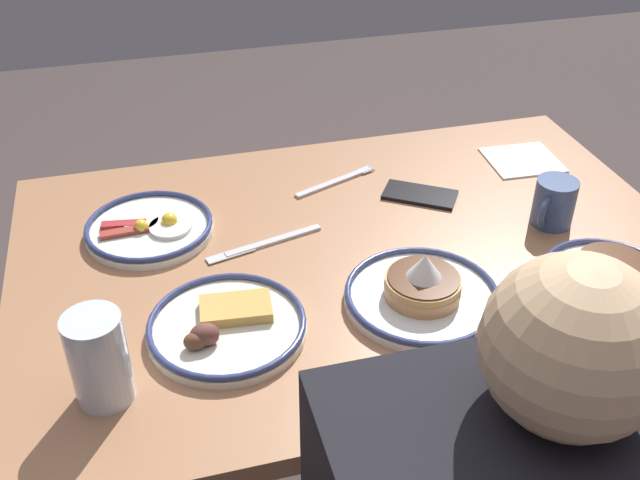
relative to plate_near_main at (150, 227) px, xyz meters
The scene contains 11 objects.
dining_table 0.40m from the plate_near_main, 156.99° to the left, with size 1.22×0.84×0.72m.
plate_near_main is the anchor object (origin of this frame).
plate_center_pancakes 0.52m from the plate_near_main, 142.38° to the left, with size 0.26×0.26×0.10m.
plate_far_companion 0.32m from the plate_near_main, 106.86° to the left, with size 0.25×0.25×0.05m.
plate_far_side 0.82m from the plate_near_main, 153.63° to the left, with size 0.23×0.23×0.05m.
coffee_mug 0.76m from the plate_near_main, 167.49° to the left, with size 0.10×0.09×0.09m.
drinking_glass 0.41m from the plate_near_main, 77.27° to the left, with size 0.08×0.08×0.14m.
cell_phone 0.53m from the plate_near_main, behind, with size 0.14×0.07×0.01m, color black.
paper_napkin 0.81m from the plate_near_main, behind, with size 0.15×0.14×0.00m, color white.
fork_near 0.40m from the plate_near_main, 167.03° to the right, with size 0.19×0.09×0.01m.
butter_knife 0.22m from the plate_near_main, 154.89° to the left, with size 0.22×0.07×0.01m.
Camera 1 is at (0.35, 1.03, 1.50)m, focal length 41.40 mm.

